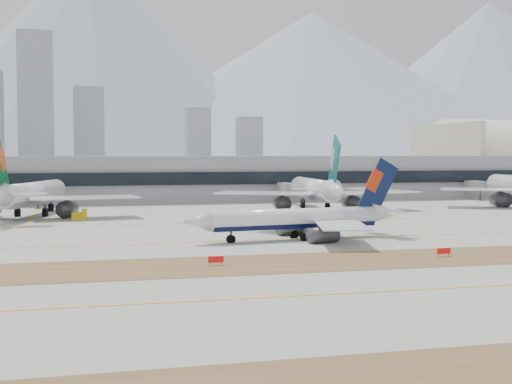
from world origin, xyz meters
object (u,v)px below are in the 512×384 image
object	(u,v)px
taxiing_airliner	(303,219)
widebody_eva	(30,195)
widebody_cathay	(316,191)
terminal	(185,178)

from	to	relation	value
taxiing_airliner	widebody_eva	world-z (taller)	widebody_eva
widebody_eva	taxiing_airliner	bearing A→B (deg)	-125.28
taxiing_airliner	widebody_cathay	xyz separation A→B (m)	(24.49, 63.25, 1.86)
widebody_cathay	taxiing_airliner	bearing A→B (deg)	165.07
terminal	widebody_eva	bearing A→B (deg)	-129.07
widebody_eva	widebody_cathay	world-z (taller)	widebody_cathay
widebody_eva	widebody_cathay	bearing A→B (deg)	-73.66
taxiing_airliner	widebody_cathay	distance (m)	67.85
widebody_cathay	terminal	size ratio (longest dim) A/B	0.21
widebody_cathay	widebody_eva	bearing A→B (deg)	97.62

